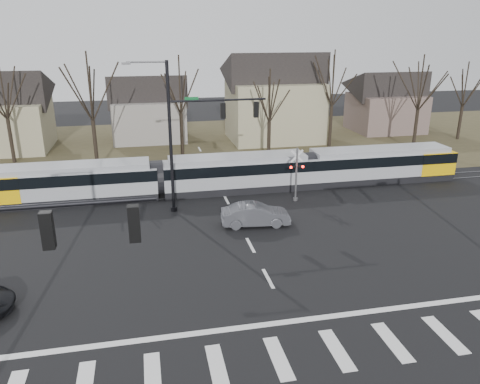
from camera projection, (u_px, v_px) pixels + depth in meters
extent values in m
plane|color=black|center=(279.00, 299.00, 21.98)|extent=(140.00, 140.00, 0.00)
cube|color=#38331E|center=(197.00, 145.00, 51.57)|extent=(140.00, 28.00, 0.01)
cube|color=silver|center=(153.00, 376.00, 17.11)|extent=(0.60, 2.60, 0.01)
cube|color=silver|center=(217.00, 367.00, 17.58)|extent=(0.60, 2.60, 0.01)
cube|color=silver|center=(279.00, 358.00, 18.04)|extent=(0.60, 2.60, 0.01)
cube|color=silver|center=(337.00, 350.00, 18.51)|extent=(0.60, 2.60, 0.01)
cube|color=silver|center=(392.00, 342.00, 18.97)|extent=(0.60, 2.60, 0.01)
cube|color=silver|center=(445.00, 334.00, 19.44)|extent=(0.60, 2.60, 0.01)
cube|color=silver|center=(291.00, 321.00, 20.31)|extent=(28.00, 0.35, 0.01)
cube|color=silver|center=(268.00, 278.00, 23.82)|extent=(0.18, 2.00, 0.01)
cube|color=silver|center=(250.00, 245.00, 27.52)|extent=(0.18, 2.00, 0.01)
cube|color=silver|center=(237.00, 220.00, 31.22)|extent=(0.18, 2.00, 0.01)
cube|color=silver|center=(226.00, 200.00, 34.92)|extent=(0.18, 2.00, 0.01)
cube|color=silver|center=(218.00, 183.00, 38.62)|extent=(0.18, 2.00, 0.01)
cube|color=silver|center=(211.00, 170.00, 42.32)|extent=(0.18, 2.00, 0.01)
cube|color=silver|center=(205.00, 159.00, 46.02)|extent=(0.18, 2.00, 0.01)
cube|color=silver|center=(200.00, 149.00, 49.72)|extent=(0.18, 2.00, 0.01)
cube|color=#59595E|center=(224.00, 194.00, 35.93)|extent=(90.00, 0.12, 0.06)
cube|color=#59595E|center=(221.00, 189.00, 37.23)|extent=(90.00, 0.12, 0.06)
cube|color=gray|center=(70.00, 183.00, 34.14)|extent=(12.50, 2.69, 2.81)
cube|color=black|center=(69.00, 176.00, 33.95)|extent=(12.52, 2.73, 0.82)
cube|color=#F8BC07|center=(1.00, 186.00, 33.20)|extent=(3.08, 2.75, 1.87)
cube|color=gray|center=(238.00, 173.00, 36.56)|extent=(11.54, 2.69, 2.81)
cube|color=black|center=(238.00, 166.00, 36.38)|extent=(11.56, 2.73, 0.82)
cube|color=gray|center=(379.00, 165.00, 38.89)|extent=(12.50, 2.69, 2.81)
cube|color=black|center=(380.00, 158.00, 38.70)|extent=(12.52, 2.73, 0.82)
cube|color=#F8BC07|center=(430.00, 160.00, 39.77)|extent=(3.08, 2.75, 1.87)
imported|color=#47494E|center=(255.00, 215.00, 30.13)|extent=(2.40, 4.72, 1.46)
cylinder|color=black|center=(31.00, 207.00, 12.24)|extent=(6.50, 0.14, 0.14)
cube|color=black|center=(48.00, 230.00, 12.54)|extent=(0.32, 0.32, 1.05)
sphere|color=#FF0C07|center=(46.00, 219.00, 12.43)|extent=(0.22, 0.22, 0.22)
cube|color=black|center=(134.00, 224.00, 12.98)|extent=(0.32, 0.32, 1.05)
sphere|color=#FF0C07|center=(133.00, 212.00, 12.87)|extent=(0.22, 0.22, 0.22)
cylinder|color=black|center=(170.00, 139.00, 31.09)|extent=(0.22, 0.22, 10.20)
cylinder|color=black|center=(174.00, 209.00, 32.71)|extent=(0.44, 0.44, 0.30)
cylinder|color=black|center=(218.00, 100.00, 30.90)|extent=(6.50, 0.14, 0.14)
cube|color=#0C5926|center=(192.00, 99.00, 30.51)|extent=(0.90, 0.03, 0.22)
cube|color=black|center=(223.00, 111.00, 31.19)|extent=(0.32, 0.32, 1.05)
sphere|color=#FF0C07|center=(223.00, 106.00, 31.09)|extent=(0.22, 0.22, 0.22)
cube|color=black|center=(256.00, 109.00, 31.63)|extent=(0.32, 0.32, 1.05)
sphere|color=#FF0C07|center=(256.00, 105.00, 31.53)|extent=(0.22, 0.22, 0.22)
cube|color=#59595B|center=(126.00, 64.00, 28.99)|extent=(0.55, 0.22, 0.14)
cylinder|color=#59595B|center=(296.00, 175.00, 34.13)|extent=(0.14, 0.14, 4.00)
cylinder|color=#59595B|center=(295.00, 199.00, 34.75)|extent=(0.36, 0.36, 0.20)
cube|color=silver|center=(297.00, 156.00, 33.67)|extent=(0.95, 0.04, 0.95)
cube|color=silver|center=(297.00, 156.00, 33.67)|extent=(0.95, 0.04, 0.95)
cube|color=black|center=(297.00, 167.00, 33.93)|extent=(1.00, 0.10, 0.12)
sphere|color=#FF0C07|center=(291.00, 167.00, 33.77)|extent=(0.18, 0.18, 0.18)
sphere|color=#FF0C07|center=(303.00, 167.00, 33.94)|extent=(0.18, 0.18, 0.18)
cube|color=gray|center=(3.00, 126.00, 48.72)|extent=(9.00, 8.00, 5.00)
cube|color=gray|center=(149.00, 120.00, 53.56)|extent=(8.00, 7.00, 4.50)
cube|color=gray|center=(274.00, 111.00, 53.17)|extent=(10.00, 8.00, 6.50)
cube|color=brown|center=(385.00, 113.00, 58.26)|extent=(8.00, 7.00, 4.50)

